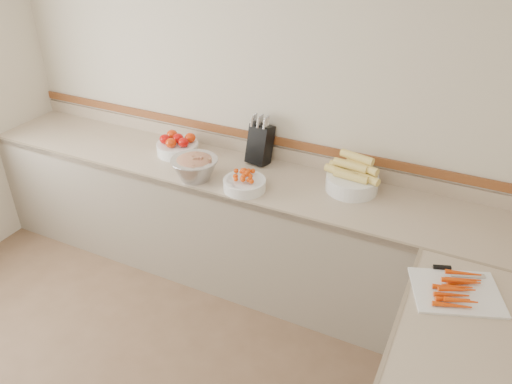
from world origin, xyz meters
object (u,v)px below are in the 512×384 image
at_px(corn_bowl, 353,179).
at_px(cutting_board, 457,290).
at_px(tomato_bowl, 177,146).
at_px(rhubarb_bowl, 195,167).
at_px(knife_block, 260,143).
at_px(cherry_tomato_bowl, 244,183).

relative_size(corn_bowl, cutting_board, 0.76).
relative_size(tomato_bowl, rhubarb_bowl, 0.98).
bearing_deg(knife_block, cutting_board, -29.74).
relative_size(tomato_bowl, cutting_board, 0.62).
xyz_separation_m(knife_block, cherry_tomato_bowl, (0.08, -0.40, -0.10)).
distance_m(tomato_bowl, cherry_tomato_bowl, 0.74).
distance_m(knife_block, corn_bowl, 0.72).
height_order(knife_block, cherry_tomato_bowl, knife_block).
distance_m(knife_block, rhubarb_bowl, 0.51).
bearing_deg(tomato_bowl, corn_bowl, 2.16).
xyz_separation_m(cherry_tomato_bowl, cutting_board, (1.38, -0.44, -0.03)).
relative_size(rhubarb_bowl, cutting_board, 0.64).
xyz_separation_m(corn_bowl, rhubarb_bowl, (-1.00, -0.32, 0.01)).
height_order(tomato_bowl, corn_bowl, corn_bowl).
relative_size(knife_block, corn_bowl, 0.98).
distance_m(cherry_tomato_bowl, corn_bowl, 0.71).
bearing_deg(corn_bowl, rhubarb_bowl, -162.08).
relative_size(corn_bowl, rhubarb_bowl, 1.19).
bearing_deg(cherry_tomato_bowl, knife_block, 101.23).
bearing_deg(rhubarb_bowl, corn_bowl, 17.92).
bearing_deg(corn_bowl, tomato_bowl, -177.84).
xyz_separation_m(knife_block, cutting_board, (1.46, -0.84, -0.13)).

